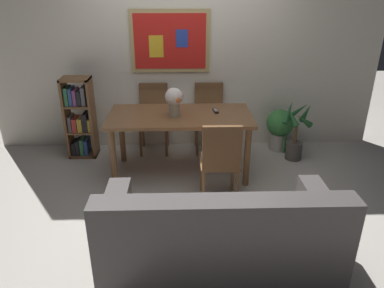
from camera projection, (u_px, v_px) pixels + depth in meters
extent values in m
plane|color=#B7B2A8|center=(187.00, 196.00, 4.01)|extent=(12.00, 12.00, 0.00)
cube|color=silver|center=(185.00, 52.00, 4.82)|extent=(5.20, 0.10, 2.60)
cube|color=tan|center=(170.00, 41.00, 4.69)|extent=(1.02, 0.02, 0.79)
cube|color=red|center=(170.00, 42.00, 4.68)|extent=(0.92, 0.01, 0.69)
cube|color=gold|center=(156.00, 47.00, 4.69)|extent=(0.18, 0.00, 0.28)
cube|color=#263FA5|center=(182.00, 38.00, 4.66)|extent=(0.15, 0.00, 0.22)
cube|color=brown|center=(180.00, 116.00, 4.22)|extent=(1.65, 0.82, 0.04)
cylinder|color=brown|center=(113.00, 159.00, 4.05)|extent=(0.07, 0.07, 0.71)
cylinder|color=brown|center=(247.00, 157.00, 4.09)|extent=(0.07, 0.07, 0.71)
cylinder|color=brown|center=(122.00, 136.00, 4.65)|extent=(0.07, 0.07, 0.71)
cylinder|color=brown|center=(238.00, 134.00, 4.69)|extent=(0.07, 0.07, 0.71)
cube|color=brown|center=(154.00, 121.00, 4.90)|extent=(0.40, 0.40, 0.03)
cube|color=beige|center=(154.00, 119.00, 4.88)|extent=(0.36, 0.36, 0.03)
cylinder|color=brown|center=(167.00, 132.00, 5.15)|extent=(0.04, 0.04, 0.42)
cylinder|color=brown|center=(143.00, 132.00, 5.14)|extent=(0.04, 0.04, 0.42)
cylinder|color=brown|center=(166.00, 142.00, 4.84)|extent=(0.04, 0.04, 0.42)
cylinder|color=brown|center=(141.00, 142.00, 4.83)|extent=(0.04, 0.04, 0.42)
cube|color=brown|center=(154.00, 100.00, 4.96)|extent=(0.38, 0.04, 0.46)
cube|color=brown|center=(153.00, 85.00, 4.88)|extent=(0.38, 0.05, 0.06)
cube|color=brown|center=(209.00, 121.00, 4.92)|extent=(0.40, 0.40, 0.03)
cube|color=beige|center=(209.00, 119.00, 4.91)|extent=(0.36, 0.36, 0.03)
cylinder|color=brown|center=(220.00, 131.00, 5.17)|extent=(0.04, 0.04, 0.42)
cylinder|color=brown|center=(196.00, 132.00, 5.16)|extent=(0.04, 0.04, 0.42)
cylinder|color=brown|center=(223.00, 141.00, 4.86)|extent=(0.04, 0.04, 0.42)
cylinder|color=brown|center=(197.00, 141.00, 4.85)|extent=(0.04, 0.04, 0.42)
cube|color=brown|center=(209.00, 99.00, 4.98)|extent=(0.38, 0.04, 0.46)
cube|color=brown|center=(209.00, 85.00, 4.90)|extent=(0.38, 0.05, 0.06)
cube|color=brown|center=(219.00, 162.00, 3.78)|extent=(0.40, 0.40, 0.03)
cube|color=beige|center=(219.00, 160.00, 3.77)|extent=(0.36, 0.36, 0.03)
cylinder|color=brown|center=(204.00, 190.00, 3.71)|extent=(0.04, 0.04, 0.42)
cylinder|color=brown|center=(237.00, 189.00, 3.72)|extent=(0.04, 0.04, 0.42)
cylinder|color=brown|center=(202.00, 174.00, 4.02)|extent=(0.04, 0.04, 0.42)
cylinder|color=brown|center=(233.00, 173.00, 4.03)|extent=(0.04, 0.04, 0.42)
cube|color=brown|center=(222.00, 148.00, 3.52)|extent=(0.38, 0.04, 0.46)
cube|color=brown|center=(223.00, 129.00, 3.44)|extent=(0.38, 0.05, 0.06)
cube|color=#514C4C|center=(218.00, 246.00, 2.94)|extent=(1.80, 0.84, 0.40)
cube|color=#514C4C|center=(224.00, 228.00, 2.48)|extent=(1.80, 0.20, 0.44)
cube|color=#514C4C|center=(114.00, 216.00, 2.80)|extent=(0.18, 0.80, 0.22)
cube|color=#514C4C|center=(323.00, 212.00, 2.84)|extent=(0.18, 0.80, 0.22)
cube|color=#B78C33|center=(159.00, 224.00, 2.62)|extent=(0.32, 0.16, 0.33)
cube|color=#8C6B4C|center=(222.00, 222.00, 2.63)|extent=(0.32, 0.16, 0.33)
cube|color=brown|center=(67.00, 118.00, 4.75)|extent=(0.03, 0.28, 1.06)
cube|color=brown|center=(93.00, 118.00, 4.75)|extent=(0.03, 0.28, 1.06)
cube|color=brown|center=(85.00, 154.00, 4.96)|extent=(0.36, 0.28, 0.03)
cube|color=brown|center=(75.00, 79.00, 4.54)|extent=(0.36, 0.28, 0.03)
cube|color=brown|center=(82.00, 130.00, 4.82)|extent=(0.30, 0.28, 0.02)
cube|color=brown|center=(78.00, 105.00, 4.68)|extent=(0.30, 0.28, 0.02)
cube|color=black|center=(75.00, 147.00, 4.92)|extent=(0.05, 0.22, 0.17)
cube|color=black|center=(79.00, 146.00, 4.91)|extent=(0.05, 0.22, 0.20)
cube|color=#337247|center=(83.00, 145.00, 4.91)|extent=(0.05, 0.22, 0.22)
cube|color=#2D4C8C|center=(88.00, 146.00, 4.91)|extent=(0.05, 0.22, 0.21)
cube|color=#595960|center=(72.00, 123.00, 4.77)|extent=(0.04, 0.22, 0.20)
cube|color=#B2332D|center=(76.00, 123.00, 4.78)|extent=(0.06, 0.22, 0.18)
cube|color=gold|center=(81.00, 123.00, 4.78)|extent=(0.06, 0.22, 0.17)
cube|color=black|center=(86.00, 121.00, 4.77)|extent=(0.06, 0.22, 0.24)
cube|color=gold|center=(92.00, 124.00, 4.79)|extent=(0.06, 0.22, 0.17)
cube|color=#337247|center=(68.00, 96.00, 4.62)|extent=(0.04, 0.22, 0.23)
cube|color=#2D4C8C|center=(72.00, 96.00, 4.63)|extent=(0.04, 0.22, 0.22)
cube|color=#7F3F72|center=(76.00, 97.00, 4.63)|extent=(0.04, 0.22, 0.20)
cube|color=black|center=(80.00, 97.00, 4.64)|extent=(0.05, 0.22, 0.19)
cube|color=#595960|center=(85.00, 95.00, 4.63)|extent=(0.05, 0.22, 0.24)
cylinder|color=#B2ADA3|center=(278.00, 141.00, 5.08)|extent=(0.24, 0.24, 0.24)
cylinder|color=#332319|center=(279.00, 134.00, 5.04)|extent=(0.22, 0.22, 0.02)
sphere|color=#387F3D|center=(280.00, 123.00, 4.97)|extent=(0.37, 0.37, 0.37)
cylinder|color=#387F3D|center=(284.00, 145.00, 4.96)|extent=(0.03, 0.03, 0.31)
cylinder|color=#387F3D|center=(285.00, 138.00, 5.15)|extent=(0.03, 0.03, 0.29)
cylinder|color=#4C4742|center=(294.00, 151.00, 4.81)|extent=(0.21, 0.21, 0.23)
cylinder|color=#332319|center=(294.00, 143.00, 4.77)|extent=(0.19, 0.19, 0.02)
cylinder|color=brown|center=(296.00, 133.00, 4.71)|extent=(0.04, 0.04, 0.27)
cone|color=#235B2D|center=(306.00, 113.00, 4.62)|extent=(0.11, 0.25, 0.30)
cone|color=#235B2D|center=(297.00, 111.00, 4.73)|extent=(0.30, 0.15, 0.27)
cone|color=#235B2D|center=(289.00, 113.00, 4.66)|extent=(0.21, 0.26, 0.28)
cone|color=#235B2D|center=(293.00, 118.00, 4.57)|extent=(0.18, 0.22, 0.23)
cone|color=#235B2D|center=(304.00, 120.00, 4.52)|extent=(0.27, 0.17, 0.22)
cylinder|color=tan|center=(174.00, 109.00, 4.13)|extent=(0.13, 0.13, 0.16)
sphere|color=silver|center=(174.00, 97.00, 4.07)|extent=(0.20, 0.20, 0.20)
sphere|color=#EACC4C|center=(170.00, 95.00, 4.14)|extent=(0.07, 0.07, 0.07)
sphere|color=#D86633|center=(178.00, 100.00, 4.02)|extent=(0.07, 0.07, 0.07)
sphere|color=pink|center=(181.00, 95.00, 4.09)|extent=(0.06, 0.06, 0.06)
cube|color=black|center=(215.00, 111.00, 4.30)|extent=(0.06, 0.16, 0.02)
cube|color=gray|center=(216.00, 110.00, 4.29)|extent=(0.05, 0.10, 0.00)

